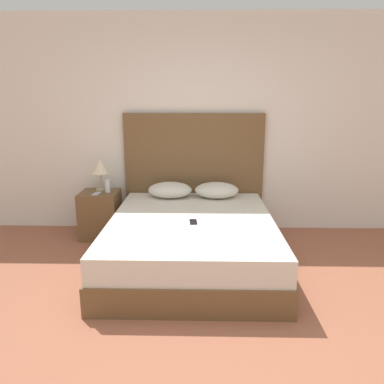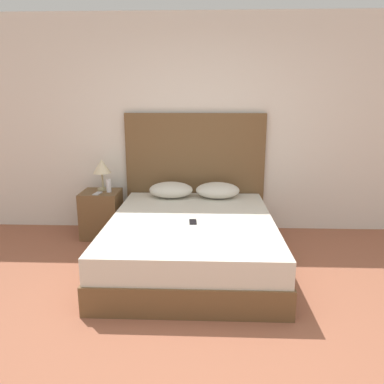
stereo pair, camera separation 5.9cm
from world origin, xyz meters
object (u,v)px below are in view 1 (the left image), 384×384
object	(u,v)px
bed	(192,241)
phone_on_bed	(193,222)
table_lamp	(100,167)
nightstand	(100,214)
phone_on_nightstand	(96,194)

from	to	relation	value
bed	phone_on_bed	bearing A→B (deg)	-82.30
phone_on_bed	table_lamp	distance (m)	1.56
table_lamp	bed	bearing A→B (deg)	-36.59
nightstand	phone_on_nightstand	xyz separation A→B (m)	(-0.00, -0.11, 0.29)
bed	phone_on_bed	size ratio (longest dim) A/B	13.75
table_lamp	nightstand	bearing A→B (deg)	-97.65
phone_on_bed	bed	bearing A→B (deg)	97.70
nightstand	table_lamp	distance (m)	0.58
phone_on_bed	phone_on_nightstand	xyz separation A→B (m)	(-1.18, 0.78, 0.08)
table_lamp	phone_on_nightstand	size ratio (longest dim) A/B	2.46
nightstand	table_lamp	size ratio (longest dim) A/B	1.48
phone_on_bed	phone_on_nightstand	size ratio (longest dim) A/B	0.98
phone_on_bed	nightstand	world-z (taller)	nightstand
bed	nightstand	world-z (taller)	nightstand
table_lamp	phone_on_nightstand	bearing A→B (deg)	-94.08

